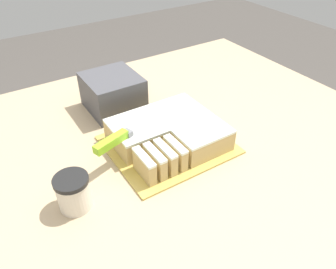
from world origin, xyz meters
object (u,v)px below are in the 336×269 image
at_px(cake_board, 168,144).
at_px(cake, 169,133).
at_px(coffee_cup, 73,192).
at_px(knife, 124,135).
at_px(storage_box, 113,93).

height_order(cake_board, cake, cake).
bearing_deg(cake, coffee_cup, -165.27).
height_order(cake_board, knife, knife).
bearing_deg(coffee_cup, cake_board, 13.95).
height_order(cake, knife, knife).
bearing_deg(knife, cake_board, -24.11).
relative_size(knife, storage_box, 1.84).
relative_size(cake, storage_box, 1.59).
distance_m(coffee_cup, storage_box, 0.43).
xyz_separation_m(cake, knife, (-0.13, 0.01, 0.04)).
bearing_deg(storage_box, cake_board, -80.88).
relative_size(cake_board, knife, 1.01).
relative_size(cake_board, cake, 1.17).
height_order(cake_board, storage_box, storage_box).
relative_size(cake, coffee_cup, 3.25).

